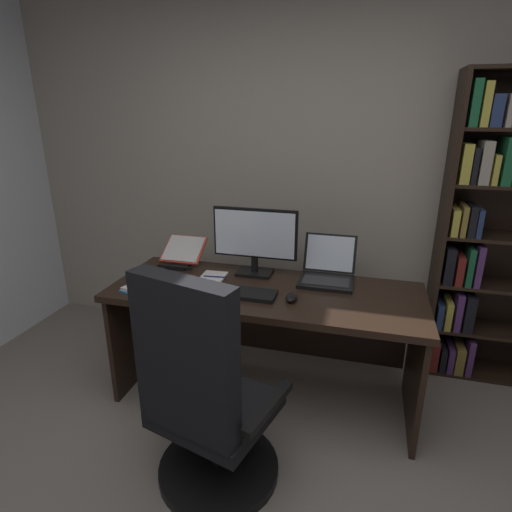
# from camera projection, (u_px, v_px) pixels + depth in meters

# --- Properties ---
(wall_back) EXTENTS (5.29, 0.12, 2.67)m
(wall_back) POSITION_uv_depth(u_px,v_px,m) (327.00, 169.00, 2.97)
(wall_back) COLOR #A89E8E
(wall_back) RESTS_ON ground
(desk) EXTENTS (1.82, 0.69, 0.74)m
(desk) POSITION_uv_depth(u_px,v_px,m) (268.00, 313.00, 2.58)
(desk) COLOR black
(desk) RESTS_ON ground
(bookshelf) EXTENTS (0.81, 0.30, 1.96)m
(bookshelf) POSITION_uv_depth(u_px,v_px,m) (493.00, 235.00, 2.62)
(bookshelf) COLOR black
(bookshelf) RESTS_ON ground
(office_chair) EXTENTS (0.69, 0.60, 1.13)m
(office_chair) POSITION_uv_depth(u_px,v_px,m) (204.00, 404.00, 1.87)
(office_chair) COLOR black
(office_chair) RESTS_ON ground
(monitor) EXTENTS (0.54, 0.16, 0.43)m
(monitor) POSITION_uv_depth(u_px,v_px,m) (255.00, 241.00, 2.60)
(monitor) COLOR black
(monitor) RESTS_ON desk
(laptop) EXTENTS (0.32, 0.34, 0.25)m
(laptop) POSITION_uv_depth(u_px,v_px,m) (327.00, 272.00, 2.55)
(laptop) COLOR black
(laptop) RESTS_ON desk
(keyboard) EXTENTS (0.42, 0.15, 0.02)m
(keyboard) POSITION_uv_depth(u_px,v_px,m) (239.00, 293.00, 2.36)
(keyboard) COLOR black
(keyboard) RESTS_ON desk
(computer_mouse) EXTENTS (0.06, 0.10, 0.04)m
(computer_mouse) POSITION_uv_depth(u_px,v_px,m) (292.00, 298.00, 2.28)
(computer_mouse) COLOR black
(computer_mouse) RESTS_ON desk
(reading_stand_with_book) EXTENTS (0.28, 0.27, 0.16)m
(reading_stand_with_book) POSITION_uv_depth(u_px,v_px,m) (183.00, 252.00, 2.83)
(reading_stand_with_book) COLOR black
(reading_stand_with_book) RESTS_ON desk
(open_binder) EXTENTS (0.49, 0.41, 0.02)m
(open_binder) POSITION_uv_depth(u_px,v_px,m) (164.00, 288.00, 2.42)
(open_binder) COLOR #2D84C6
(open_binder) RESTS_ON desk
(notepad) EXTENTS (0.16, 0.21, 0.01)m
(notepad) POSITION_uv_depth(u_px,v_px,m) (212.00, 278.00, 2.59)
(notepad) COLOR silver
(notepad) RESTS_ON desk
(pen) EXTENTS (0.14, 0.02, 0.01)m
(pen) POSITION_uv_depth(u_px,v_px,m) (215.00, 277.00, 2.58)
(pen) COLOR navy
(pen) RESTS_ON notepad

